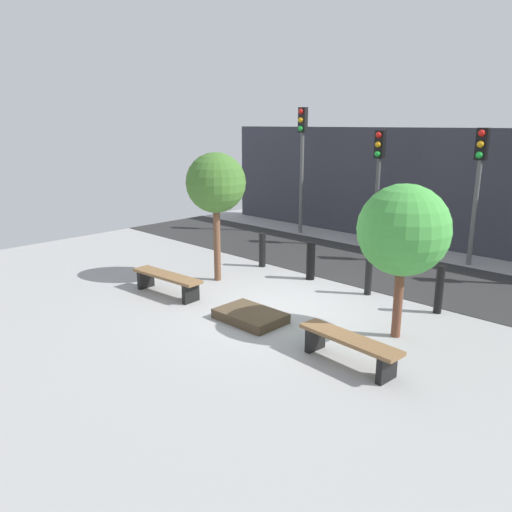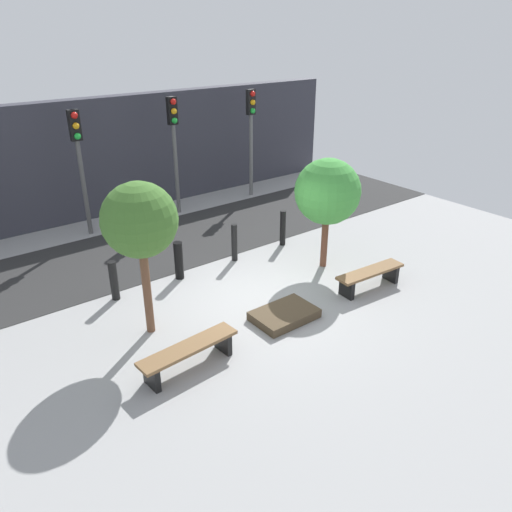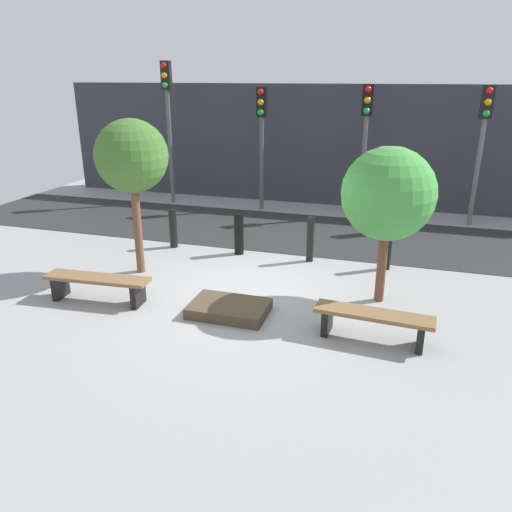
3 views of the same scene
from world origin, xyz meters
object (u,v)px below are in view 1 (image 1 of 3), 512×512
at_px(bench_left, 167,280).
at_px(bollard_left, 311,261).
at_px(bollard_center, 369,273).
at_px(tree_behind_left_bench, 216,184).
at_px(bollard_far_left, 262,250).
at_px(traffic_light_mid_west, 378,167).
at_px(traffic_light_mid_east, 479,172).
at_px(tree_behind_right_bench, 403,231).
at_px(traffic_light_west, 302,148).
at_px(planter_bed, 250,316).
at_px(bollard_right, 439,290).
at_px(bench_right, 349,345).

bearing_deg(bench_left, bollard_left, 58.93).
bearing_deg(bollard_center, tree_behind_left_bench, -153.18).
bearing_deg(bollard_far_left, tree_behind_left_bench, -88.75).
bearing_deg(traffic_light_mid_west, bollard_center, -60.42).
bearing_deg(traffic_light_mid_west, bollard_left, -80.72).
bearing_deg(bench_left, bollard_far_left, 86.52).
bearing_deg(traffic_light_mid_west, traffic_light_mid_east, 0.00).
bearing_deg(tree_behind_left_bench, bench_left, -90.00).
height_order(tree_behind_right_bench, traffic_light_west, traffic_light_west).
bearing_deg(traffic_light_mid_east, bollard_far_left, -134.18).
distance_m(planter_bed, traffic_light_west, 8.33).
distance_m(bollard_center, bollard_right, 1.56).
relative_size(tree_behind_left_bench, tree_behind_right_bench, 1.12).
distance_m(bollard_far_left, traffic_light_west, 4.89).
xyz_separation_m(bench_left, tree_behind_right_bench, (4.61, 1.44, 1.54)).
xyz_separation_m(traffic_light_west, traffic_light_mid_west, (2.82, -0.00, -0.44)).
xyz_separation_m(bollard_far_left, bollard_center, (3.12, 0.00, 0.04)).
height_order(bench_right, bollard_center, bollard_center).
bearing_deg(tree_behind_right_bench, tree_behind_left_bench, 180.00).
relative_size(bollard_far_left, bollard_left, 0.98).
relative_size(planter_bed, traffic_light_mid_east, 0.36).
bearing_deg(traffic_light_west, bench_right, -46.39).
xyz_separation_m(bollard_right, traffic_light_mid_west, (-3.75, 3.85, 1.87)).
distance_m(traffic_light_west, traffic_light_mid_west, 2.85).
height_order(traffic_light_west, traffic_light_mid_west, traffic_light_west).
bearing_deg(traffic_light_west, bollard_left, -48.19).
xyz_separation_m(planter_bed, bollard_right, (2.34, 2.80, 0.39)).
relative_size(planter_bed, traffic_light_west, 0.31).
distance_m(bench_right, bollard_left, 4.30).
distance_m(bollard_left, bollard_center, 1.56).
height_order(bollard_right, traffic_light_mid_west, traffic_light_mid_west).
height_order(bench_left, bollard_center, bollard_center).
distance_m(bollard_right, traffic_light_mid_east, 4.41).
relative_size(bollard_far_left, bollard_center, 0.92).
bearing_deg(bollard_right, tree_behind_right_bench, -91.25).
distance_m(bollard_left, bollard_right, 3.12).
bearing_deg(planter_bed, tree_behind_right_bench, 28.32).
bearing_deg(bench_right, bollard_center, 121.07).
bearing_deg(traffic_light_mid_east, tree_behind_left_bench, -124.44).
xyz_separation_m(bench_left, traffic_light_west, (-1.92, 6.86, 2.45)).
xyz_separation_m(planter_bed, tree_behind_right_bench, (2.30, 1.24, 1.78)).
relative_size(bench_right, traffic_light_west, 0.43).
distance_m(planter_bed, bollard_right, 3.67).
bearing_deg(bollard_center, bollard_far_left, 180.00).
bearing_deg(traffic_light_west, tree_behind_right_bench, -39.66).
xyz_separation_m(bench_left, bollard_center, (3.08, 3.00, 0.15)).
xyz_separation_m(planter_bed, tree_behind_left_bench, (-2.30, 1.24, 2.16)).
height_order(bench_left, tree_behind_right_bench, tree_behind_right_bench).
bearing_deg(bollard_left, planter_bed, -74.45).
height_order(planter_bed, traffic_light_mid_west, traffic_light_mid_west).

